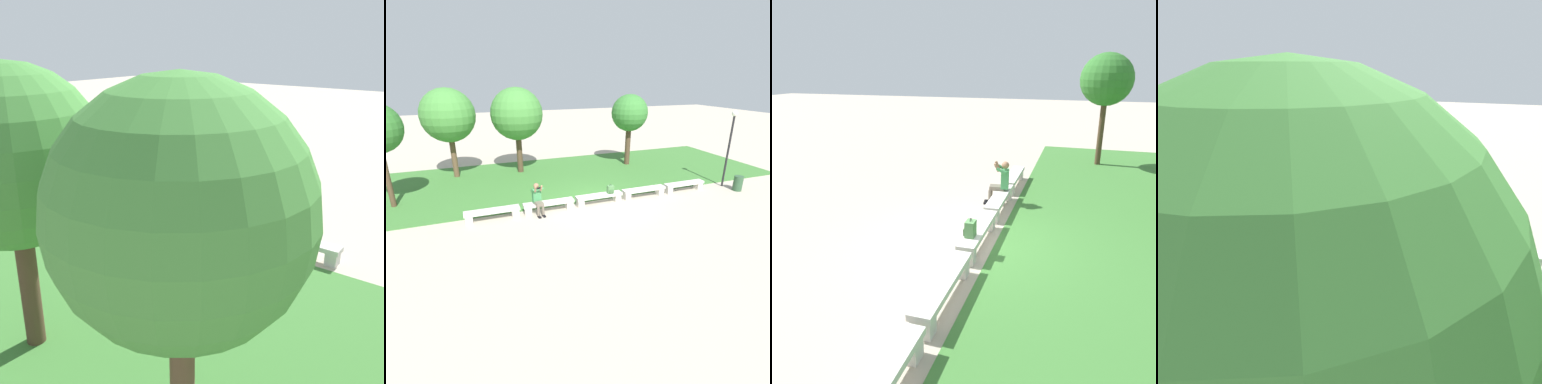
# 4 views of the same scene
# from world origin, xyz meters

# --- Properties ---
(ground_plane) EXTENTS (80.00, 80.00, 0.00)m
(ground_plane) POSITION_xyz_m (0.00, 0.00, 0.00)
(ground_plane) COLOR #B2A593
(grass_strip) EXTENTS (23.50, 8.00, 0.03)m
(grass_strip) POSITION_xyz_m (0.00, 4.38, 0.01)
(grass_strip) COLOR #3D7533
(grass_strip) RESTS_ON ground
(bench_main) EXTENTS (2.17, 0.40, 0.45)m
(bench_main) POSITION_xyz_m (-4.66, 0.00, 0.31)
(bench_main) COLOR beige
(bench_main) RESTS_ON ground
(bench_near) EXTENTS (2.17, 0.40, 0.45)m
(bench_near) POSITION_xyz_m (-2.33, 0.00, 0.31)
(bench_near) COLOR beige
(bench_near) RESTS_ON ground
(bench_mid) EXTENTS (2.17, 0.40, 0.45)m
(bench_mid) POSITION_xyz_m (0.00, 0.00, 0.31)
(bench_mid) COLOR beige
(bench_mid) RESTS_ON ground
(bench_far) EXTENTS (2.17, 0.40, 0.45)m
(bench_far) POSITION_xyz_m (2.33, 0.00, 0.31)
(bench_far) COLOR beige
(bench_far) RESTS_ON ground
(bench_end) EXTENTS (2.17, 0.40, 0.45)m
(bench_end) POSITION_xyz_m (4.66, 0.00, 0.31)
(bench_end) COLOR beige
(bench_end) RESTS_ON ground
(person_photographer) EXTENTS (0.51, 0.75, 1.32)m
(person_photographer) POSITION_xyz_m (-2.82, -0.08, 0.74)
(person_photographer) COLOR black
(person_photographer) RESTS_ON ground
(backpack) EXTENTS (0.28, 0.24, 0.43)m
(backpack) POSITION_xyz_m (0.54, -0.04, 0.63)
(backpack) COLOR #4C7F47
(backpack) RESTS_ON bench_mid
(tree_right_background) EXTENTS (2.91, 2.91, 4.87)m
(tree_right_background) POSITION_xyz_m (-2.44, 6.05, 3.39)
(tree_right_background) COLOR #4C3826
(tree_right_background) RESTS_ON ground
(trash_bin) EXTENTS (0.44, 0.44, 0.75)m
(trash_bin) POSITION_xyz_m (7.25, -0.89, 0.38)
(trash_bin) COLOR #2D5133
(trash_bin) RESTS_ON ground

